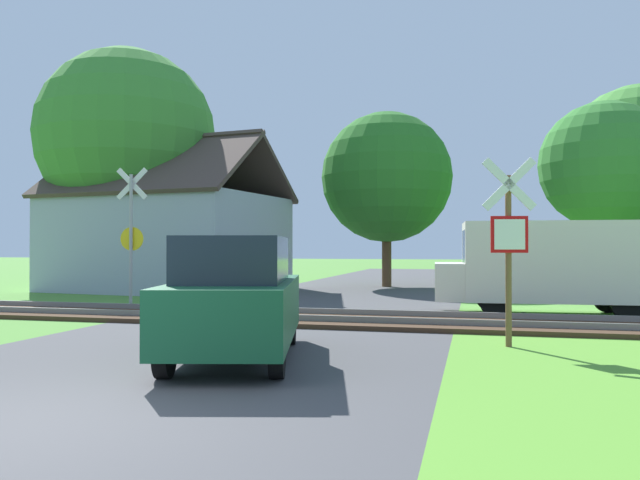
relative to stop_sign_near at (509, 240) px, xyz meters
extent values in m
plane|color=#4C8433|center=(-4.58, -5.91, -1.75)|extent=(160.00, 160.00, 0.00)
cube|color=#424244|center=(-4.58, -3.91, -1.75)|extent=(7.29, 80.00, 0.01)
cube|color=#422D1E|center=(-4.58, 2.63, -1.70)|extent=(60.00, 2.60, 0.10)
cube|color=slate|center=(-4.58, 3.34, -1.59)|extent=(60.00, 0.08, 0.12)
cube|color=slate|center=(-4.58, 1.91, -1.59)|extent=(60.00, 0.08, 0.12)
cylinder|color=brown|center=(-0.01, 0.03, -0.34)|extent=(0.10, 0.10, 2.81)
cube|color=red|center=(0.01, -0.03, 0.09)|extent=(0.59, 0.14, 0.60)
cube|color=white|center=(0.01, -0.06, 0.09)|extent=(0.49, 0.10, 0.49)
cube|color=white|center=(0.01, -0.03, 0.91)|extent=(0.87, 0.19, 0.88)
cube|color=white|center=(0.01, -0.03, 0.91)|extent=(0.87, 0.19, 0.88)
cylinder|color=#9E9EA5|center=(-9.52, 4.41, 0.05)|extent=(0.09, 0.09, 3.59)
cube|color=white|center=(-9.53, 4.47, 1.60)|extent=(0.87, 0.13, 0.88)
cube|color=white|center=(-9.53, 4.47, 1.60)|extent=(0.87, 0.13, 0.88)
cylinder|color=yellow|center=(-9.53, 4.48, 0.11)|extent=(0.64, 0.11, 0.64)
cube|color=#99A3B7|center=(-11.94, 11.16, 0.03)|extent=(8.43, 6.99, 3.56)
cube|color=#473833|center=(-12.13, 9.67, 2.89)|extent=(8.47, 4.44, 2.51)
cube|color=#473833|center=(-11.74, 12.66, 2.89)|extent=(8.47, 4.44, 2.51)
cube|color=brown|center=(-9.83, 10.89, 3.11)|extent=(0.56, 0.56, 1.10)
cylinder|color=#513823|center=(-13.76, 11.18, -0.09)|extent=(0.35, 0.35, 3.33)
sphere|color=#3D8433|center=(-13.76, 11.18, 4.17)|extent=(6.92, 6.92, 6.92)
cylinder|color=#513823|center=(-4.07, 15.02, -0.49)|extent=(0.39, 0.39, 2.51)
sphere|color=#286B23|center=(-4.07, 15.02, 2.78)|extent=(5.38, 5.38, 5.38)
cylinder|color=#513823|center=(4.08, 14.09, -0.29)|extent=(0.45, 0.45, 2.91)
sphere|color=#337A2D|center=(4.08, 14.09, 2.91)|extent=(4.66, 4.66, 4.66)
cylinder|color=#513823|center=(6.12, 17.64, -0.45)|extent=(0.35, 0.35, 2.61)
sphere|color=#478E38|center=(6.12, 17.64, 3.32)|extent=(6.57, 6.57, 6.57)
cube|color=silver|center=(1.29, 5.28, -0.46)|extent=(4.30, 2.14, 1.90)
cube|color=silver|center=(-1.16, 5.14, -0.96)|extent=(0.80, 1.84, 0.90)
cube|color=#19232D|center=(-0.79, 5.16, -0.13)|extent=(0.13, 1.61, 0.85)
cube|color=navy|center=(1.23, 6.23, -0.79)|extent=(3.77, 0.23, 0.16)
cylinder|color=black|center=(-0.18, 5.98, -1.41)|extent=(0.69, 0.22, 0.68)
cylinder|color=black|center=(-0.09, 4.42, -1.41)|extent=(0.69, 0.22, 0.68)
cylinder|color=black|center=(2.67, 6.14, -1.41)|extent=(0.69, 0.22, 0.68)
cylinder|color=black|center=(2.76, 4.59, -1.41)|extent=(0.69, 0.22, 0.68)
cube|color=#144C2D|center=(-3.92, -2.07, -1.03)|extent=(2.52, 4.27, 0.84)
cube|color=#19232D|center=(-3.87, -2.27, -0.29)|extent=(1.86, 2.46, 0.64)
cylinder|color=black|center=(-3.55, -0.59, -1.45)|extent=(0.31, 0.63, 0.60)
cylinder|color=black|center=(-4.91, -0.91, -1.45)|extent=(0.31, 0.63, 0.60)
cylinder|color=black|center=(-2.92, -3.23, -1.45)|extent=(0.31, 0.63, 0.60)
cylinder|color=black|center=(-4.29, -3.56, -1.45)|extent=(0.31, 0.63, 0.60)
camera|label=1|loc=(-0.54, -10.61, -0.12)|focal=35.00mm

